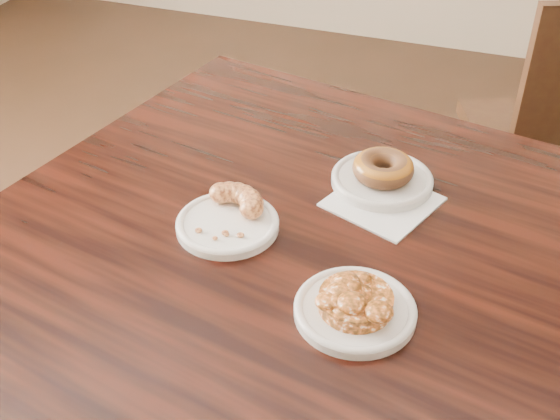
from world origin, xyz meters
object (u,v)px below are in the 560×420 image
(cafe_table, at_px, (297,416))
(glazed_donut, at_px, (383,168))
(apple_fritter, at_px, (356,298))
(cruller_fragment, at_px, (227,213))

(cafe_table, bearing_deg, glazed_donut, 82.25)
(apple_fritter, bearing_deg, cafe_table, 137.25)
(cafe_table, height_order, cruller_fragment, cruller_fragment)
(cafe_table, relative_size, apple_fritter, 7.34)
(glazed_donut, height_order, cruller_fragment, glazed_donut)
(cafe_table, xyz_separation_m, cruller_fragment, (-0.12, 0.01, 0.40))
(cafe_table, xyz_separation_m, glazed_donut, (0.07, 0.20, 0.41))
(cafe_table, bearing_deg, apple_fritter, -31.10)
(glazed_donut, distance_m, cruller_fragment, 0.27)
(cruller_fragment, bearing_deg, cafe_table, -6.69)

